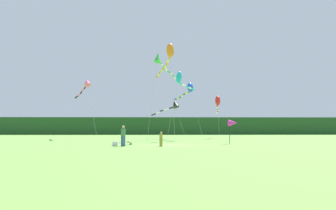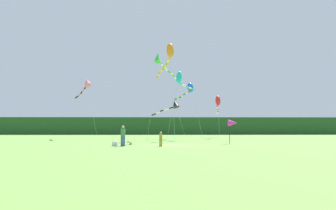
# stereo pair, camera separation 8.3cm
# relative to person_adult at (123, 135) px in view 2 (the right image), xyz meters

# --- Properties ---
(ground_plane) EXTENTS (120.00, 120.00, 0.00)m
(ground_plane) POSITION_rel_person_adult_xyz_m (3.96, 1.79, -0.97)
(ground_plane) COLOR #6B9E42
(distant_treeline) EXTENTS (108.00, 3.80, 4.32)m
(distant_treeline) POSITION_rel_person_adult_xyz_m (3.96, 46.79, 1.19)
(distant_treeline) COLOR #234C23
(distant_treeline) RESTS_ON ground
(person_adult) EXTENTS (0.38, 0.38, 1.74)m
(person_adult) POSITION_rel_person_adult_xyz_m (0.00, 0.00, 0.00)
(person_adult) COLOR #334C8C
(person_adult) RESTS_ON ground
(person_child) EXTENTS (0.27, 0.27, 1.23)m
(person_child) POSITION_rel_person_adult_xyz_m (3.20, -0.30, -0.28)
(person_child) COLOR olive
(person_child) RESTS_ON ground
(cooler_box) EXTENTS (0.47, 0.43, 0.38)m
(cooler_box) POSITION_rel_person_adult_xyz_m (-0.74, 0.55, -0.78)
(cooler_box) COLOR silver
(cooler_box) RESTS_ON ground
(banner_flag_pole) EXTENTS (0.90, 0.70, 2.50)m
(banner_flag_pole) POSITION_rel_person_adult_xyz_m (10.40, 4.17, 1.07)
(banner_flag_pole) COLOR black
(banner_flag_pole) RESTS_ON ground
(kite_green) EXTENTS (3.83, 7.27, 11.44)m
(kite_green) POSITION_rel_person_adult_xyz_m (2.95, 11.94, 9.47)
(kite_green) COLOR #B2B2B2
(kite_green) RESTS_ON ground
(kite_blue) EXTENTS (3.59, 4.66, 7.85)m
(kite_blue) POSITION_rel_person_adult_xyz_m (7.00, 13.97, 6.02)
(kite_blue) COLOR #B2B2B2
(kite_blue) RESTS_ON ground
(kite_cyan) EXTENTS (3.88, 3.75, 8.73)m
(kite_cyan) POSITION_rel_person_adult_xyz_m (5.53, 10.73, 6.78)
(kite_cyan) COLOR #B2B2B2
(kite_cyan) RESTS_ON ground
(kite_rainbow) EXTENTS (5.49, 7.69, 8.74)m
(kite_rainbow) POSITION_rel_person_adult_xyz_m (-7.59, 15.71, 6.89)
(kite_rainbow) COLOR #B2B2B2
(kite_rainbow) RESTS_ON ground
(kite_black) EXTENTS (5.03, 5.22, 5.81)m
(kite_black) POSITION_rel_person_adult_xyz_m (4.89, 16.63, 3.99)
(kite_black) COLOR #B2B2B2
(kite_black) RESTS_ON ground
(kite_orange) EXTENTS (2.34, 7.99, 11.52)m
(kite_orange) POSITION_rel_person_adult_xyz_m (4.06, 8.80, 9.34)
(kite_orange) COLOR #B2B2B2
(kite_orange) RESTS_ON ground
(kite_red) EXTENTS (1.46, 8.26, 6.78)m
(kite_red) POSITION_rel_person_adult_xyz_m (11.93, 18.92, 4.68)
(kite_red) COLOR #B2B2B2
(kite_red) RESTS_ON ground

